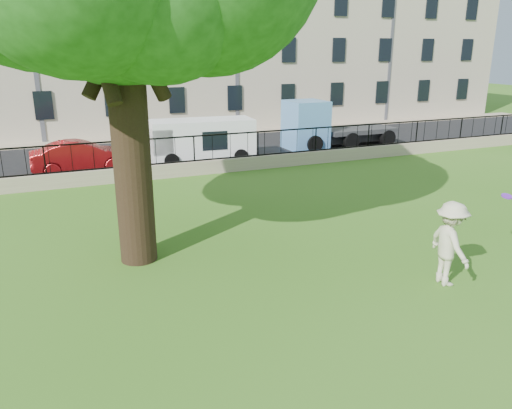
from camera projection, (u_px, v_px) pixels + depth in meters
name	position (u px, v px, depth m)	size (l,w,h in m)	color
ground	(342.00, 292.00, 11.34)	(120.00, 120.00, 0.00)	#386E1A
retaining_wall	(195.00, 168.00, 21.81)	(50.00, 0.40, 0.60)	tan
iron_railing	(194.00, 149.00, 21.56)	(50.00, 0.05, 1.13)	black
street	(170.00, 154.00, 26.04)	(60.00, 9.00, 0.01)	black
sidewalk	(150.00, 138.00, 30.60)	(60.00, 1.40, 0.12)	tan
building_row	(127.00, 23.00, 33.53)	(56.40, 10.40, 13.80)	#BFAD98
man	(450.00, 244.00, 11.48)	(1.30, 0.74, 2.01)	beige
frisbee	(507.00, 196.00, 12.51)	(0.27, 0.27, 0.03)	purple
red_sedan	(82.00, 157.00, 22.14)	(1.49, 4.27, 1.41)	#A71418
white_van	(202.00, 141.00, 24.11)	(4.89, 1.91, 2.06)	white
blue_truck	(339.00, 123.00, 27.95)	(6.24, 2.21, 2.62)	#62A0E6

